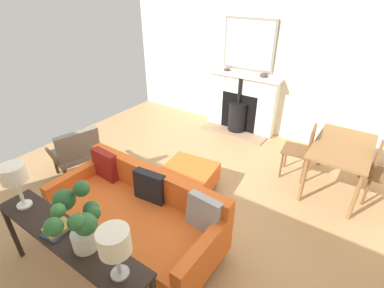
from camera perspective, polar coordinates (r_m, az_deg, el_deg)
ground_plane at (r=4.06m, az=-5.04°, el=-11.20°), size 5.60×5.66×0.01m
wall_left at (r=5.65m, az=13.20°, el=16.27°), size 0.12×5.66×2.83m
fireplace at (r=5.79m, az=9.67°, el=7.56°), size 0.59×1.46×1.14m
mirror_over_mantel at (r=5.59m, az=11.29°, el=18.85°), size 0.04×0.99×0.90m
mantel_bowl_near at (r=5.77m, az=6.95°, el=14.52°), size 0.13×0.13×0.04m
mantel_bowl_far at (r=5.47m, az=14.10°, el=13.09°), size 0.14×0.14×0.05m
sofa at (r=3.40m, az=-11.02°, el=-13.64°), size 0.95×2.05×0.79m
ottoman at (r=4.09m, az=-0.62°, el=-6.46°), size 0.75×0.78×0.38m
armchair_accent at (r=4.56m, az=-22.05°, el=-1.24°), size 0.80×0.73×0.84m
console_table at (r=2.88m, az=-23.39°, el=-17.54°), size 0.32×1.79×0.72m
table_lamp_near_end at (r=3.11m, az=-31.98°, el=-5.33°), size 0.23×0.23×0.47m
table_lamp_far_end at (r=2.17m, az=-15.19°, el=-18.51°), size 0.23×0.23×0.44m
potted_plant at (r=2.45m, az=-21.86°, el=-13.56°), size 0.46×0.47×0.56m
book_stack at (r=2.87m, az=-25.10°, el=-15.00°), size 0.27×0.21×0.05m
dining_table at (r=4.40m, az=27.71°, el=-1.25°), size 1.20×0.72×0.72m
dining_chair_near_fireplace at (r=4.52m, az=21.27°, el=-0.72°), size 0.44×0.44×0.86m
dining_chair_by_back_wall at (r=4.47m, az=33.52°, el=-4.40°), size 0.41×0.41×0.85m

